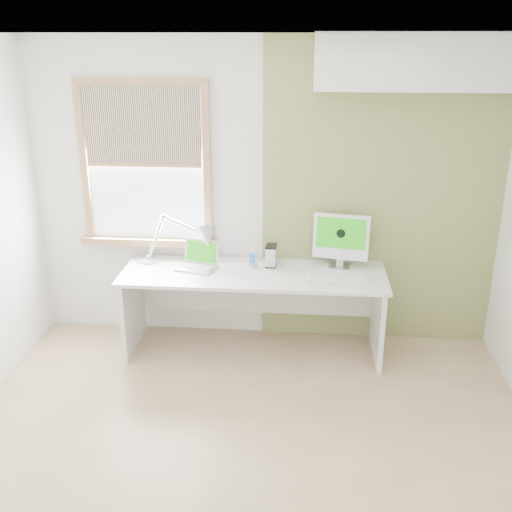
# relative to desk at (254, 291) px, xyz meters

# --- Properties ---
(room) EXTENTS (4.04, 3.54, 2.64)m
(room) POSITION_rel_desk_xyz_m (0.05, -1.44, 0.77)
(room) COLOR tan
(room) RESTS_ON ground
(accent_wall) EXTENTS (2.00, 0.02, 2.60)m
(accent_wall) POSITION_rel_desk_xyz_m (1.05, 0.30, 0.77)
(accent_wall) COLOR olive
(accent_wall) RESTS_ON room
(soffit) EXTENTS (1.60, 0.40, 0.42)m
(soffit) POSITION_rel_desk_xyz_m (1.25, 0.13, 1.87)
(soffit) COLOR white
(soffit) RESTS_ON room
(window) EXTENTS (1.20, 0.14, 1.42)m
(window) POSITION_rel_desk_xyz_m (-0.95, 0.27, 1.01)
(window) COLOR #A9774B
(window) RESTS_ON room
(desk) EXTENTS (2.20, 0.70, 0.73)m
(desk) POSITION_rel_desk_xyz_m (0.00, 0.00, 0.00)
(desk) COLOR silver
(desk) RESTS_ON room
(desk_lamp) EXTENTS (0.76, 0.30, 0.43)m
(desk_lamp) POSITION_rel_desk_xyz_m (-0.51, 0.08, 0.42)
(desk_lamp) COLOR #B2B4B6
(desk_lamp) RESTS_ON desk
(laptop) EXTENTS (0.37, 0.33, 0.22)m
(laptop) POSITION_rel_desk_xyz_m (-0.47, 0.02, 0.25)
(laptop) COLOR #B2B4B6
(laptop) RESTS_ON desk
(phone_dock) EXTENTS (0.08, 0.08, 0.14)m
(phone_dock) POSITION_rel_desk_xyz_m (-0.02, 0.06, 0.23)
(phone_dock) COLOR #B2B4B6
(phone_dock) RESTS_ON desk
(external_drive) EXTENTS (0.10, 0.15, 0.18)m
(external_drive) POSITION_rel_desk_xyz_m (0.14, 0.10, 0.29)
(external_drive) COLOR #B2B4B6
(external_drive) RESTS_ON desk
(imac) EXTENTS (0.47, 0.19, 0.46)m
(imac) POSITION_rel_desk_xyz_m (0.72, 0.13, 0.45)
(imac) COLOR #B2B4B6
(imac) RESTS_ON desk
(keyboard) EXTENTS (0.46, 0.13, 0.02)m
(keyboard) POSITION_rel_desk_xyz_m (0.70, -0.20, 0.21)
(keyboard) COLOR white
(keyboard) RESTS_ON desk
(mouse) EXTENTS (0.06, 0.10, 0.03)m
(mouse) POSITION_rel_desk_xyz_m (0.46, -0.18, 0.21)
(mouse) COLOR white
(mouse) RESTS_ON desk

